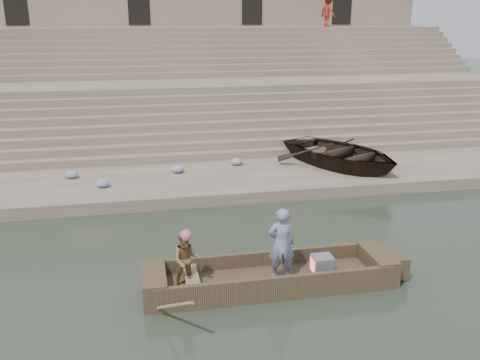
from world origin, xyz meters
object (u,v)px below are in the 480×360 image
object	(u,v)px
main_rowboat	(270,282)
beached_rowboat	(341,153)
pedestrian	(328,11)
standing_man	(281,244)
television	(322,264)
rowing_man	(187,260)

from	to	relation	value
main_rowboat	beached_rowboat	size ratio (longest dim) A/B	1.02
main_rowboat	pedestrian	xyz separation A→B (m)	(8.97, 21.20, 5.98)
main_rowboat	standing_man	bearing A→B (deg)	-16.16
standing_man	beached_rowboat	size ratio (longest dim) A/B	0.34
main_rowboat	pedestrian	size ratio (longest dim) A/B	2.81
television	pedestrian	world-z (taller)	pedestrian
rowing_man	pedestrian	bearing A→B (deg)	63.40
standing_man	television	world-z (taller)	standing_man
standing_man	beached_rowboat	bearing A→B (deg)	-115.72
main_rowboat	beached_rowboat	world-z (taller)	beached_rowboat
rowing_man	television	size ratio (longest dim) A/B	2.72
main_rowboat	rowing_man	world-z (taller)	rowing_man
pedestrian	main_rowboat	bearing A→B (deg)	136.24
main_rowboat	rowing_man	size ratio (longest dim) A/B	4.00
standing_man	beached_rowboat	xyz separation A→B (m)	(4.43, 7.57, -0.14)
standing_man	pedestrian	xyz separation A→B (m)	(8.76, 21.26, 5.04)
rowing_man	beached_rowboat	distance (m)	9.96
main_rowboat	standing_man	distance (m)	0.96
beached_rowboat	pedestrian	bearing A→B (deg)	44.78
television	pedestrian	distance (m)	23.28
rowing_man	main_rowboat	bearing A→B (deg)	1.66
main_rowboat	standing_man	xyz separation A→B (m)	(0.21, -0.06, 0.93)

